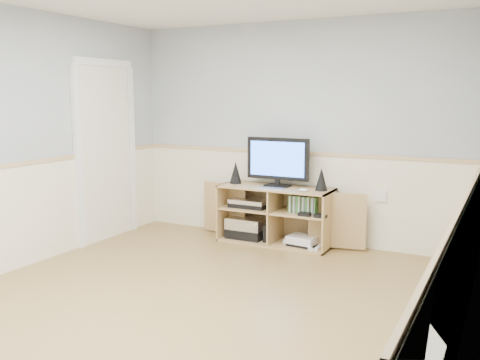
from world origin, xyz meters
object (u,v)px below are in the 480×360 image
Objects in this scene: game_consoles at (302,241)px; media_cabinet at (277,214)px; monitor at (278,160)px; keyboard at (271,188)px.

media_cabinet is at bearing 168.21° from game_consoles.
keyboard is (0.00, -0.19, -0.29)m from monitor.
keyboard is at bearing -89.49° from media_cabinet.
keyboard is at bearing -158.91° from game_consoles.
media_cabinet is 2.73× the size of monitor.
monitor reaches higher than game_consoles.
keyboard reaches higher than game_consoles.
media_cabinet is 0.62m from monitor.
monitor is at bearing 169.63° from game_consoles.
keyboard reaches higher than media_cabinet.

